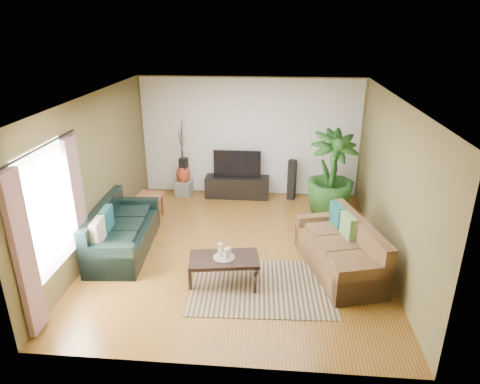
# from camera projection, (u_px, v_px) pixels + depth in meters

# --- Properties ---
(floor) EXTENTS (5.50, 5.50, 0.00)m
(floor) POSITION_uv_depth(u_px,v_px,m) (239.00, 251.00, 7.63)
(floor) COLOR olive
(floor) RESTS_ON ground
(ceiling) EXTENTS (5.50, 5.50, 0.00)m
(ceiling) POSITION_uv_depth(u_px,v_px,m) (239.00, 98.00, 6.62)
(ceiling) COLOR white
(ceiling) RESTS_ON ground
(wall_back) EXTENTS (5.00, 0.00, 5.00)m
(wall_back) POSITION_uv_depth(u_px,v_px,m) (250.00, 138.00, 9.67)
(wall_back) COLOR brown
(wall_back) RESTS_ON ground
(wall_front) EXTENTS (5.00, 0.00, 5.00)m
(wall_front) POSITION_uv_depth(u_px,v_px,m) (216.00, 269.00, 4.59)
(wall_front) COLOR brown
(wall_front) RESTS_ON ground
(wall_left) EXTENTS (0.00, 5.50, 5.50)m
(wall_left) POSITION_uv_depth(u_px,v_px,m) (94.00, 175.00, 7.33)
(wall_left) COLOR brown
(wall_left) RESTS_ON ground
(wall_right) EXTENTS (0.00, 5.50, 5.50)m
(wall_right) POSITION_uv_depth(u_px,v_px,m) (392.00, 185.00, 6.92)
(wall_right) COLOR brown
(wall_right) RESTS_ON ground
(backwall_panel) EXTENTS (4.90, 0.00, 4.90)m
(backwall_panel) POSITION_uv_depth(u_px,v_px,m) (250.00, 138.00, 9.66)
(backwall_panel) COLOR white
(backwall_panel) RESTS_ON ground
(window_pane) EXTENTS (0.00, 1.80, 1.80)m
(window_pane) POSITION_uv_depth(u_px,v_px,m) (48.00, 211.00, 5.83)
(window_pane) COLOR white
(window_pane) RESTS_ON ground
(curtain_near) EXTENTS (0.08, 0.35, 2.20)m
(curtain_near) POSITION_uv_depth(u_px,v_px,m) (24.00, 256.00, 5.23)
(curtain_near) COLOR gray
(curtain_near) RESTS_ON ground
(curtain_far) EXTENTS (0.08, 0.35, 2.20)m
(curtain_far) POSITION_uv_depth(u_px,v_px,m) (78.00, 206.00, 6.61)
(curtain_far) COLOR gray
(curtain_far) RESTS_ON ground
(curtain_rod) EXTENTS (0.03, 1.90, 0.03)m
(curtain_rod) POSITION_uv_depth(u_px,v_px,m) (40.00, 148.00, 5.49)
(curtain_rod) COLOR black
(curtain_rod) RESTS_ON ground
(sofa_left) EXTENTS (1.01, 2.08, 0.85)m
(sofa_left) POSITION_uv_depth(u_px,v_px,m) (123.00, 228.00, 7.51)
(sofa_left) COLOR black
(sofa_left) RESTS_ON floor
(sofa_right) EXTENTS (1.35, 2.08, 0.85)m
(sofa_right) POSITION_uv_depth(u_px,v_px,m) (339.00, 247.00, 6.89)
(sofa_right) COLOR brown
(sofa_right) RESTS_ON floor
(area_rug) EXTENTS (2.25, 1.64, 0.01)m
(area_rug) POSITION_uv_depth(u_px,v_px,m) (262.00, 287.00, 6.59)
(area_rug) COLOR #9E825D
(area_rug) RESTS_ON floor
(coffee_table) EXTENTS (1.14, 0.74, 0.44)m
(coffee_table) POSITION_uv_depth(u_px,v_px,m) (224.00, 270.00, 6.64)
(coffee_table) COLOR black
(coffee_table) RESTS_ON floor
(candle_tray) EXTENTS (0.33, 0.33, 0.01)m
(candle_tray) POSITION_uv_depth(u_px,v_px,m) (224.00, 257.00, 6.56)
(candle_tray) COLOR gray
(candle_tray) RESTS_ON coffee_table
(candle_tall) EXTENTS (0.07, 0.07, 0.21)m
(candle_tall) POSITION_uv_depth(u_px,v_px,m) (220.00, 250.00, 6.55)
(candle_tall) COLOR white
(candle_tall) RESTS_ON candle_tray
(candle_mid) EXTENTS (0.07, 0.07, 0.16)m
(candle_mid) POSITION_uv_depth(u_px,v_px,m) (226.00, 254.00, 6.48)
(candle_mid) COLOR #F4EECE
(candle_mid) RESTS_ON candle_tray
(candle_short) EXTENTS (0.07, 0.07, 0.14)m
(candle_short) POSITION_uv_depth(u_px,v_px,m) (229.00, 251.00, 6.58)
(candle_short) COLOR beige
(candle_short) RESTS_ON candle_tray
(tv_stand) EXTENTS (1.46, 0.44, 0.49)m
(tv_stand) POSITION_uv_depth(u_px,v_px,m) (237.00, 187.00, 9.87)
(tv_stand) COLOR black
(tv_stand) RESTS_ON floor
(television) EXTENTS (1.07, 0.06, 0.63)m
(television) POSITION_uv_depth(u_px,v_px,m) (237.00, 164.00, 9.66)
(television) COLOR black
(television) RESTS_ON tv_stand
(speaker_left) EXTENTS (0.20, 0.21, 0.90)m
(speaker_left) POSITION_uv_depth(u_px,v_px,m) (184.00, 177.00, 9.89)
(speaker_left) COLOR black
(speaker_left) RESTS_ON floor
(speaker_right) EXTENTS (0.21, 0.22, 0.92)m
(speaker_right) POSITION_uv_depth(u_px,v_px,m) (292.00, 180.00, 9.69)
(speaker_right) COLOR black
(speaker_right) RESTS_ON floor
(potted_plant) EXTENTS (1.21, 1.21, 1.78)m
(potted_plant) POSITION_uv_depth(u_px,v_px,m) (331.00, 174.00, 8.77)
(potted_plant) COLOR #1C4416
(potted_plant) RESTS_ON floor
(plant_pot) EXTENTS (0.33, 0.33, 0.26)m
(plant_pot) POSITION_uv_depth(u_px,v_px,m) (329.00, 208.00, 9.06)
(plant_pot) COLOR black
(plant_pot) RESTS_ON floor
(pedestal) EXTENTS (0.39, 0.39, 0.35)m
(pedestal) POSITION_uv_depth(u_px,v_px,m) (184.00, 188.00, 10.00)
(pedestal) COLOR gray
(pedestal) RESTS_ON floor
(vase) EXTENTS (0.32, 0.32, 0.45)m
(vase) POSITION_uv_depth(u_px,v_px,m) (183.00, 174.00, 9.87)
(vase) COLOR #9B341C
(vase) RESTS_ON pedestal
(side_table) EXTENTS (0.54, 0.54, 0.52)m
(side_table) POSITION_uv_depth(u_px,v_px,m) (150.00, 207.00, 8.77)
(side_table) COLOR #975831
(side_table) RESTS_ON floor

